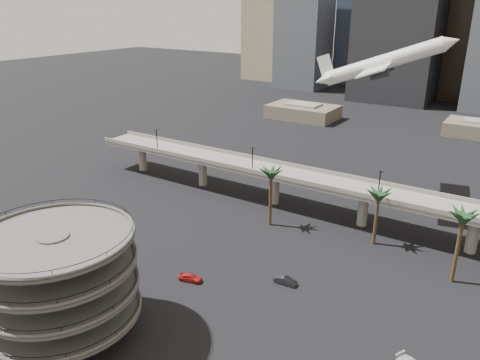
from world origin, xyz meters
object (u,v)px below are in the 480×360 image
Objects in this scene: parking_ramp at (59,276)px; overpass at (317,184)px; car_b at (285,280)px; airborne_jet at (382,63)px; car_a at (190,277)px.

parking_ramp is 0.17× the size of overpass.
overpass is (13.00, 59.00, -2.50)m from parking_ramp.
overpass is at bearing 10.44° from car_b.
airborne_jet reaches higher than overpass.
parking_ramp is 81.48m from airborne_jet.
overpass is 4.08× the size of airborne_jet.
parking_ramp is 5.45× the size of car_b.
airborne_jet is 56.50m from car_b.
overpass is 31.27m from airborne_jet.
airborne_jet reaches higher than parking_ramp.
airborne_jet is at bearing -3.06° from car_b.
car_b is (7.89, -29.77, -6.67)m from overpass.
overpass is 31.89× the size of car_b.
car_b is at bearing 54.45° from parking_ramp.
car_a is at bearing 115.66° from car_b.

